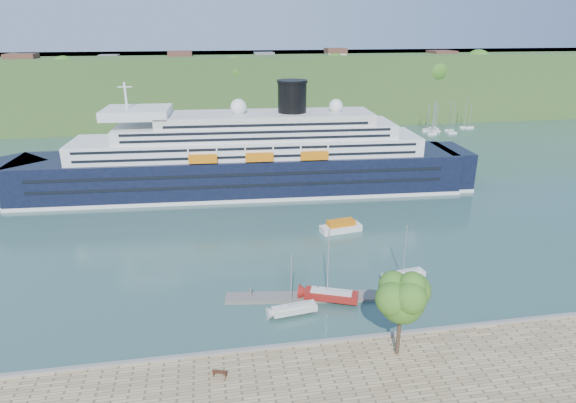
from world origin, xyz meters
The scene contains 11 objects.
ground centered at (0.00, 0.00, 0.00)m, with size 400.00×400.00×0.00m, color #2D514B.
far_hillside centered at (0.00, 145.00, 12.00)m, with size 400.00×50.00×24.00m, color #335622.
quay_coping centered at (0.00, -0.20, 1.15)m, with size 220.00×0.50×0.30m, color slate.
cruise_ship centered at (-5.79, 55.91, 11.84)m, with size 105.41×15.35×23.67m, color black, non-canonical shape.
park_bench centered at (-12.66, -3.71, 1.48)m, with size 1.50×0.61×0.96m, color #422113, non-canonical shape.
promenade_tree centered at (6.22, -3.27, 6.23)m, with size 6.32×6.32×10.46m, color #38661B, non-canonical shape.
floating_pontoon centered at (-1.50, 10.76, 0.22)m, with size 19.96×2.44×0.44m, color slate, non-canonical shape.
sailboat_white_near centered at (-3.05, 7.22, 4.02)m, with size 6.23×1.73×8.04m, color silver, non-canonical shape.
sailboat_red centered at (2.22, 9.29, 4.94)m, with size 7.66×2.13×9.89m, color maroon, non-canonical shape.
sailboat_white_far centered at (14.10, 13.19, 4.04)m, with size 6.25×1.74×8.07m, color silver, non-canonical shape.
tender_launch centered at (9.71, 31.37, 1.01)m, with size 7.31×2.50×2.02m, color orange, non-canonical shape.
Camera 1 is at (-12.59, -43.53, 34.10)m, focal length 30.00 mm.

